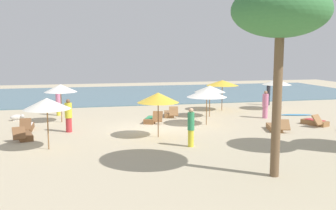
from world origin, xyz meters
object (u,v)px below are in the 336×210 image
Objects in this scene: umbrella_3 at (61,88)px; umbrella_6 at (158,98)px; umbrella_1 at (47,104)px; lounger_0 at (27,127)px; lounger_1 at (275,127)px; surfboard at (296,115)px; person_2 at (191,127)px; person_3 at (69,116)px; person_4 at (268,93)px; lounger_5 at (24,136)px; umbrella_0 at (277,82)px; palm_1 at (281,13)px; person_5 at (58,102)px; umbrella_5 at (222,83)px; dog at (17,117)px; lounger_2 at (315,122)px; umbrella_4 at (210,89)px; lounger_3 at (169,114)px; lounger_4 at (152,119)px; person_0 at (265,104)px; umbrella_7 at (207,93)px.

umbrella_3 reaches higher than umbrella_6.
umbrella_1 reaches higher than lounger_0.
lounger_1 reaches higher than surfboard.
person_3 is at bearing 140.13° from person_2.
person_4 is (14.95, 6.89, 0.07)m from person_3.
lounger_5 reaches higher than surfboard.
umbrella_0 is at bearing 34.57° from umbrella_6.
person_5 is at bearing 117.84° from palm_1.
umbrella_5 reaches higher than dog.
umbrella_4 is at bearing 140.30° from lounger_2.
lounger_0 is 0.90× the size of person_4.
umbrella_0 is 15.22m from person_3.
palm_1 is (-3.51, -14.22, 3.50)m from umbrella_5.
umbrella_0 is at bearing 18.07° from person_3.
umbrella_0 reaches higher than person_4.
umbrella_1 is 3.79m from person_3.
umbrella_3 is 3.20m from lounger_0.
lounger_3 is at bearing -3.91° from dog.
umbrella_1 reaches higher than person_5.
umbrella_3 is at bearing -165.76° from person_4.
person_5 is 17.15m from palm_1.
lounger_4 is 7.28m from person_0.
umbrella_1 is 1.12× the size of umbrella_4.
umbrella_1 is at bearing -90.23° from person_5.
palm_1 reaches higher than person_4.
umbrella_4 is 11.67m from lounger_5.
lounger_0 is 16.05m from lounger_2.
lounger_3 is (-1.41, 3.26, -1.67)m from umbrella_7.
lounger_5 is at bearing -160.19° from umbrella_0.
lounger_4 is (-5.74, -3.46, -1.78)m from umbrella_5.
lounger_1 is 7.18m from lounger_3.
person_3 reaches higher than person_0.
person_3 is 12.31m from palm_1.
umbrella_1 reaches higher than umbrella_7.
umbrella_3 is 12.58m from person_0.
lounger_4 is at bearing 178.73° from person_0.
umbrella_4 is 4.47m from lounger_4.
lounger_0 is 2.54m from person_3.
umbrella_7 reaches higher than person_2.
umbrella_1 is at bearing -135.00° from lounger_3.
person_2 is 11.73m from person_5.
umbrella_4 is 1.15× the size of lounger_3.
umbrella_0 is 1.22× the size of lounger_1.
person_3 is 0.27× the size of palm_1.
umbrella_5 reaches higher than person_0.
person_5 is 2.82m from dog.
umbrella_0 is 1.27× the size of lounger_4.
umbrella_7 is at bearing 36.93° from umbrella_6.
person_0 is (14.05, 2.78, 0.70)m from lounger_5.
umbrella_5 reaches higher than lounger_5.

